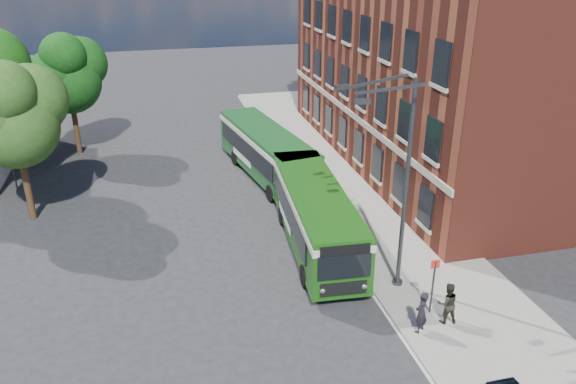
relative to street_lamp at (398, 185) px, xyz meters
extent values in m
plane|color=#252527|center=(-4.84, 2.00, -4.79)|extent=(120.00, 120.00, 0.00)
cube|color=gray|center=(2.16, 10.00, -4.72)|extent=(6.00, 48.00, 0.15)
cube|color=beige|center=(-0.89, 10.00, -4.79)|extent=(0.12, 48.00, 0.01)
cube|color=maroon|center=(9.16, 14.00, 1.21)|extent=(12.00, 26.00, 12.00)
cube|color=#B7AB9B|center=(3.12, 14.00, -1.19)|extent=(0.12, 26.00, 0.35)
cylinder|color=#323437|center=(-17.34, 15.00, -0.29)|extent=(0.10, 0.10, 9.00)
cylinder|color=#323437|center=(0.36, 0.00, -4.64)|extent=(0.44, 0.44, 0.30)
cylinder|color=#323437|center=(0.36, 0.00, -0.29)|extent=(0.18, 0.18, 9.00)
cube|color=#323437|center=(-0.87, -0.60, 4.01)|extent=(2.58, 0.46, 0.37)
cube|color=#323437|center=(-0.87, 0.60, 4.01)|extent=(2.58, 0.46, 0.37)
cube|color=#323437|center=(-2.11, -1.08, 3.76)|extent=(0.55, 0.22, 0.16)
cube|color=#323437|center=(-2.11, 1.08, 3.76)|extent=(0.55, 0.22, 0.16)
cylinder|color=#323437|center=(0.76, -2.20, -3.54)|extent=(0.08, 0.08, 2.50)
cube|color=red|center=(0.76, -2.20, -2.44)|extent=(0.35, 0.04, 0.35)
cube|color=#164C10|center=(-2.04, 4.34, -3.02)|extent=(3.24, 10.64, 2.45)
cube|color=#164C10|center=(-2.04, 4.34, -4.29)|extent=(3.28, 10.68, 0.14)
cube|color=black|center=(-3.30, 4.73, -2.89)|extent=(0.70, 8.67, 1.10)
cube|color=black|center=(-0.74, 4.54, -2.89)|extent=(0.70, 8.67, 1.10)
cube|color=beige|center=(-2.04, 4.34, -2.19)|extent=(3.30, 10.71, 0.32)
cube|color=#164C10|center=(-2.04, 4.34, -1.83)|extent=(3.13, 10.54, 0.12)
cube|color=black|center=(-2.42, -0.93, -2.84)|extent=(2.15, 0.23, 1.05)
cube|color=black|center=(-2.42, -0.94, -2.09)|extent=(2.00, 0.22, 0.38)
cube|color=black|center=(-2.42, -0.94, -3.84)|extent=(1.90, 0.21, 0.55)
sphere|color=silver|center=(-3.26, -0.86, -3.84)|extent=(0.26, 0.26, 0.26)
sphere|color=silver|center=(-1.57, -0.98, -3.84)|extent=(0.26, 0.26, 0.26)
cube|color=black|center=(-1.67, 9.60, -2.79)|extent=(2.00, 0.22, 0.90)
cube|color=white|center=(-3.26, 5.43, -3.64)|extent=(0.27, 3.19, 0.45)
cylinder|color=black|center=(-3.45, 0.98, -4.29)|extent=(0.35, 1.02, 1.00)
cylinder|color=black|center=(-1.12, 0.82, -4.29)|extent=(0.35, 1.02, 1.00)
cylinder|color=black|center=(-3.03, 6.86, -4.29)|extent=(0.35, 1.02, 1.00)
cylinder|color=black|center=(-0.70, 6.69, -4.29)|extent=(0.35, 1.02, 1.00)
cube|color=#19501E|center=(-2.44, 13.54, -3.02)|extent=(4.26, 11.13, 2.45)
cube|color=#19501E|center=(-2.44, 13.54, -4.29)|extent=(4.31, 11.18, 0.14)
cube|color=black|center=(-3.76, 13.62, -2.89)|extent=(1.58, 8.96, 1.10)
cube|color=black|center=(-1.23, 14.04, -2.89)|extent=(1.58, 8.96, 1.10)
cube|color=#F4E7C8|center=(-2.44, 13.54, -2.19)|extent=(4.33, 11.20, 0.32)
cube|color=#19501E|center=(-2.44, 13.54, -1.83)|extent=(4.14, 11.02, 0.12)
cube|color=black|center=(-1.54, 8.15, -2.84)|extent=(2.13, 0.43, 1.05)
cube|color=black|center=(-1.54, 8.14, -2.09)|extent=(1.99, 0.41, 0.38)
cube|color=black|center=(-1.54, 8.14, -3.84)|extent=(1.89, 0.39, 0.55)
sphere|color=silver|center=(-2.38, 8.01, -3.84)|extent=(0.26, 0.26, 0.26)
sphere|color=silver|center=(-0.71, 8.30, -3.84)|extent=(0.26, 0.26, 0.26)
cube|color=black|center=(-3.35, 18.93, -2.79)|extent=(1.99, 0.41, 0.90)
cube|color=white|center=(-3.88, 14.31, -3.64)|extent=(0.57, 3.16, 0.45)
cylinder|color=black|center=(-3.00, 9.76, -4.29)|extent=(0.44, 1.03, 1.00)
cylinder|color=black|center=(-0.69, 10.14, -4.29)|extent=(0.44, 1.03, 1.00)
cylinder|color=black|center=(-4.03, 15.94, -4.29)|extent=(0.44, 1.03, 1.00)
cylinder|color=black|center=(-1.73, 16.33, -4.29)|extent=(0.44, 1.03, 1.00)
imported|color=black|center=(-0.16, -3.18, -3.79)|extent=(0.74, 0.70, 1.70)
imported|color=black|center=(1.06, -2.89, -3.79)|extent=(0.92, 0.77, 1.69)
cylinder|color=#352113|center=(-15.81, 10.80, -2.96)|extent=(0.36, 0.36, 3.66)
sphere|color=#294C19|center=(-15.81, 10.80, 0.37)|extent=(4.32, 4.32, 4.32)
sphere|color=#294C19|center=(-14.97, 11.46, 1.45)|extent=(3.66, 3.66, 3.66)
sphere|color=#294C19|center=(-15.81, 9.97, 2.28)|extent=(2.99, 2.99, 2.99)
cylinder|color=#352113|center=(-14.26, 20.86, -3.00)|extent=(0.36, 0.36, 3.57)
sphere|color=#103D10|center=(-14.26, 20.86, 0.25)|extent=(4.22, 4.22, 4.22)
sphere|color=#103D10|center=(-13.45, 21.51, 1.30)|extent=(3.57, 3.57, 3.57)
sphere|color=#103D10|center=(-14.99, 20.29, 0.90)|extent=(3.25, 3.25, 3.25)
sphere|color=#103D10|center=(-14.26, 20.05, 2.11)|extent=(2.92, 2.92, 2.92)
camera|label=1|loc=(-9.10, -18.59, 8.70)|focal=35.00mm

